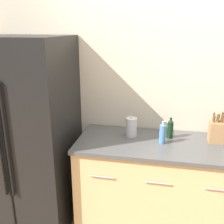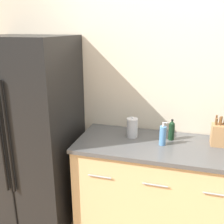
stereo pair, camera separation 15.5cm
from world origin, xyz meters
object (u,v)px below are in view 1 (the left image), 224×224
(soap_dispenser, at_px, (163,134))
(refrigerator, at_px, (28,134))
(steel_canister, at_px, (131,127))
(knife_block, at_px, (216,131))
(oil_bottle, at_px, (170,129))

(soap_dispenser, bearing_deg, refrigerator, -178.38)
(refrigerator, bearing_deg, steel_canister, 8.12)
(refrigerator, distance_m, knife_block, 1.72)
(refrigerator, relative_size, oil_bottle, 9.38)
(knife_block, relative_size, steel_canister, 1.43)
(refrigerator, xyz_separation_m, steel_canister, (0.97, 0.14, 0.10))
(refrigerator, distance_m, soap_dispenser, 1.26)
(refrigerator, bearing_deg, soap_dispenser, 1.62)
(soap_dispenser, bearing_deg, steel_canister, 160.10)
(knife_block, bearing_deg, refrigerator, -174.71)
(soap_dispenser, relative_size, oil_bottle, 1.08)
(refrigerator, xyz_separation_m, soap_dispenser, (1.25, 0.04, 0.09))
(oil_bottle, bearing_deg, soap_dispenser, -116.63)
(knife_block, height_order, steel_canister, knife_block)
(soap_dispenser, xyz_separation_m, oil_bottle, (0.07, 0.13, 0.00))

